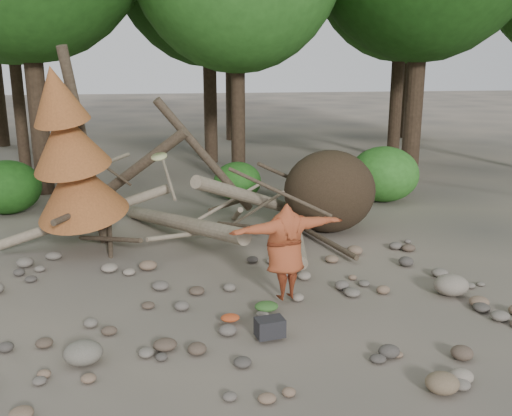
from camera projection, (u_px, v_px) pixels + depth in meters
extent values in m
plane|color=#514C44|center=(246.00, 314.00, 9.35)|extent=(120.00, 120.00, 0.00)
ellipsoid|color=#332619|center=(330.00, 191.00, 13.59)|extent=(2.20, 1.87, 1.98)
cylinder|color=gray|center=(179.00, 222.00, 12.60)|extent=(2.61, 5.11, 1.08)
cylinder|color=gray|center=(256.00, 199.00, 13.25)|extent=(3.18, 3.71, 1.90)
cylinder|color=brown|center=(124.00, 178.00, 13.07)|extent=(3.08, 1.91, 2.49)
cylinder|color=gray|center=(295.00, 229.00, 12.84)|extent=(1.13, 4.98, 0.43)
cylinder|color=brown|center=(206.00, 157.00, 13.44)|extent=(2.39, 1.03, 2.89)
cylinder|color=gray|center=(87.00, 216.00, 12.56)|extent=(3.71, 0.86, 1.20)
cylinder|color=#4C3F30|center=(109.00, 239.00, 12.26)|extent=(1.52, 1.70, 0.49)
cylinder|color=gray|center=(229.00, 202.00, 13.38)|extent=(1.57, 0.85, 0.69)
cylinder|color=#4C3F30|center=(292.00, 179.00, 13.99)|extent=(1.92, 1.25, 1.10)
cylinder|color=gray|center=(168.00, 176.00, 12.81)|extent=(0.37, 1.42, 0.85)
cylinder|color=#4C3F30|center=(324.00, 240.00, 12.69)|extent=(0.79, 2.54, 0.12)
cylinder|color=gray|center=(189.00, 234.00, 12.09)|extent=(1.78, 1.11, 0.29)
cylinder|color=#4C3F30|center=(85.00, 150.00, 12.00)|extent=(0.67, 1.13, 4.35)
cone|color=brown|center=(78.00, 186.00, 11.86)|extent=(2.06, 2.13, 1.86)
cone|color=brown|center=(67.00, 139.00, 11.39)|extent=(1.71, 1.78, 1.65)
cone|color=brown|center=(56.00, 94.00, 10.97)|extent=(1.23, 1.30, 1.41)
cylinder|color=#38281C|center=(32.00, 43.00, 16.57)|extent=(0.56, 0.56, 8.96)
cylinder|color=#38281C|center=(238.00, 75.00, 17.38)|extent=(0.44, 0.44, 7.14)
cylinder|color=#38281C|center=(418.00, 37.00, 18.52)|extent=(0.60, 0.60, 9.45)
cylinder|color=#38281C|center=(15.00, 66.00, 20.35)|extent=(0.42, 0.42, 7.56)
cylinder|color=#38281C|center=(209.00, 52.00, 21.91)|extent=(0.52, 0.52, 8.54)
cylinder|color=#38281C|center=(399.00, 58.00, 22.66)|extent=(0.50, 0.50, 8.12)
cylinder|color=#38281C|center=(231.00, 51.00, 28.12)|extent=(0.54, 0.54, 8.75)
cylinder|color=#38281C|center=(407.00, 61.00, 29.05)|extent=(0.46, 0.46, 7.84)
ellipsoid|color=#1E5115|center=(7.00, 187.00, 15.26)|extent=(1.80, 1.80, 1.44)
ellipsoid|color=#28661D|center=(238.00, 181.00, 16.78)|extent=(1.40, 1.40, 1.12)
ellipsoid|color=#337925|center=(384.00, 174.00, 16.56)|extent=(2.00, 2.00, 1.60)
imported|color=#984022|center=(285.00, 251.00, 9.61)|extent=(2.14, 1.05, 1.68)
cylinder|color=tan|center=(159.00, 157.00, 9.37)|extent=(0.27, 0.28, 0.14)
cube|color=black|center=(270.00, 331.00, 8.48)|extent=(0.46, 0.35, 0.28)
ellipsoid|color=#305B24|center=(266.00, 309.00, 9.38)|extent=(0.39, 0.33, 0.15)
ellipsoid|color=#AC411D|center=(230.00, 321.00, 9.01)|extent=(0.30, 0.25, 0.11)
ellipsoid|color=#6D675B|center=(83.00, 353.00, 7.82)|extent=(0.54, 0.48, 0.32)
ellipsoid|color=#746049|center=(442.00, 383.00, 7.15)|extent=(0.43, 0.39, 0.26)
ellipsoid|color=gray|center=(451.00, 285.00, 10.08)|extent=(0.62, 0.55, 0.37)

